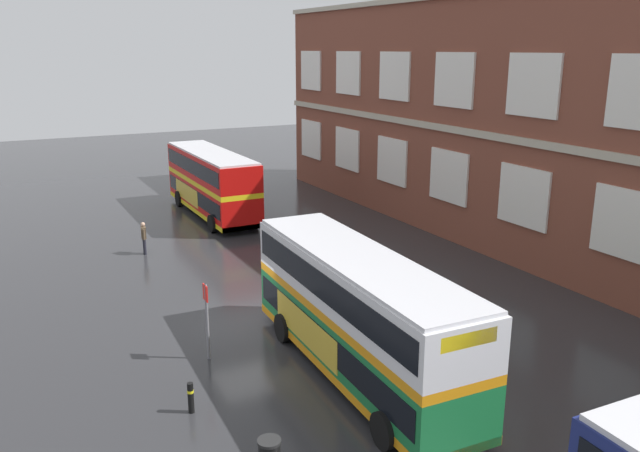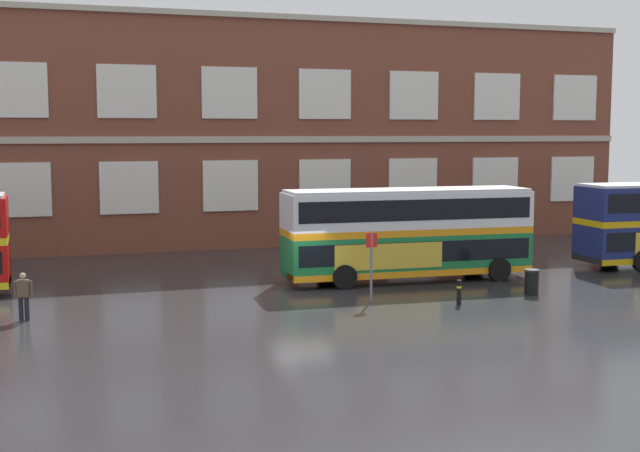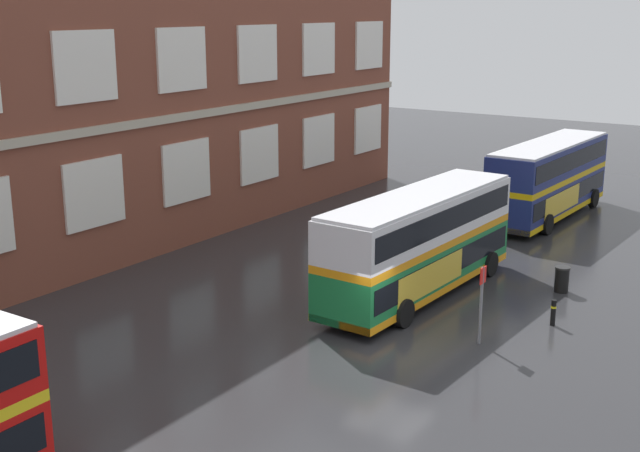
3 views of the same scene
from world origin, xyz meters
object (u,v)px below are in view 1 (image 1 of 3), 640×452
(double_decker_near, at_px, (212,182))
(safety_bollard_east, at_px, (191,397))
(double_decker_middle, at_px, (358,313))
(bus_stand_flag, at_px, (207,315))
(waiting_passenger, at_px, (144,237))

(double_decker_near, bearing_deg, safety_bollard_east, -19.88)
(double_decker_middle, bearing_deg, safety_bollard_east, -92.72)
(bus_stand_flag, relative_size, safety_bollard_east, 2.84)
(safety_bollard_east, bearing_deg, waiting_passenger, 172.02)
(safety_bollard_east, bearing_deg, bus_stand_flag, 153.38)
(bus_stand_flag, xyz_separation_m, safety_bollard_east, (3.01, -1.51, -1.14))
(waiting_passenger, relative_size, safety_bollard_east, 1.79)
(waiting_passenger, xyz_separation_m, safety_bollard_east, (15.75, -2.21, -0.44))
(double_decker_near, height_order, double_decker_middle, same)
(double_decker_near, xyz_separation_m, bus_stand_flag, (18.89, -6.41, -0.51))
(double_decker_near, relative_size, bus_stand_flag, 4.08)
(double_decker_middle, height_order, bus_stand_flag, double_decker_middle)
(waiting_passenger, bearing_deg, safety_bollard_east, -7.98)
(double_decker_middle, bearing_deg, double_decker_near, 173.74)
(safety_bollard_east, bearing_deg, double_decker_middle, 87.28)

